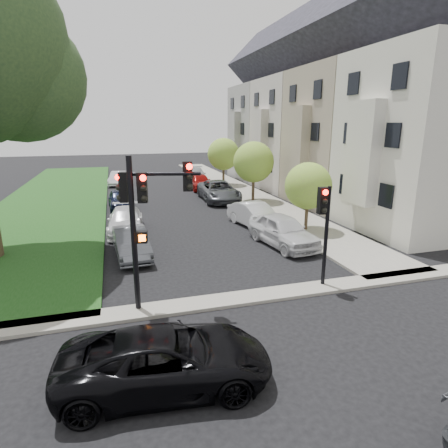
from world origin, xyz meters
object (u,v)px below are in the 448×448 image
object	(u,v)px
small_tree_c	(223,154)
car_parked_6	(126,221)
traffic_signal_secondary	(324,218)
car_parked_4	(196,176)
small_tree_a	(308,186)
car_parked_3	(200,182)
car_parked_7	(120,199)
car_parked_5	(131,243)
traffic_signal_main	(145,206)
car_parked_1	(255,215)
car_cross_near	(166,359)
car_parked_9	(119,178)
small_tree_b	(254,162)
car_parked_0	(283,230)
car_parked_2	(219,191)

from	to	relation	value
small_tree_c	car_parked_6	distance (m)	17.68
traffic_signal_secondary	car_parked_4	xyz separation A→B (m)	(0.96, 26.88, -1.96)
car_parked_6	small_tree_a	bearing A→B (deg)	-11.41
traffic_signal_secondary	car_parked_3	world-z (taller)	traffic_signal_secondary
car_parked_7	car_parked_4	bearing A→B (deg)	51.05
car_parked_4	car_parked_5	distance (m)	22.72
traffic_signal_main	car_parked_1	distance (m)	11.63
car_cross_near	car_parked_9	bearing A→B (deg)	6.56
small_tree_b	traffic_signal_main	bearing A→B (deg)	-121.40
car_cross_near	car_parked_1	bearing A→B (deg)	-23.53
car_cross_near	car_parked_3	size ratio (longest dim) A/B	1.11
small_tree_c	traffic_signal_secondary	world-z (taller)	small_tree_c
small_tree_b	car_parked_9	size ratio (longest dim) A/B	1.16
traffic_signal_main	car_parked_0	size ratio (longest dim) A/B	1.09
traffic_signal_main	car_cross_near	world-z (taller)	traffic_signal_main
car_cross_near	car_parked_3	xyz separation A→B (m)	(6.79, 26.47, 0.07)
small_tree_b	car_parked_3	distance (m)	7.73
traffic_signal_secondary	car_parked_9	size ratio (longest dim) A/B	0.95
car_parked_2	car_parked_5	world-z (taller)	car_parked_2
car_parked_3	car_parked_7	size ratio (longest dim) A/B	1.09
small_tree_a	car_parked_9	xyz separation A→B (m)	(-10.07, 20.49, -1.97)
traffic_signal_secondary	traffic_signal_main	bearing A→B (deg)	179.63
traffic_signal_secondary	car_parked_2	xyz separation A→B (m)	(0.72, 16.95, -1.91)
small_tree_c	car_parked_1	world-z (taller)	small_tree_c
car_cross_near	car_parked_3	bearing A→B (deg)	-8.72
car_parked_1	small_tree_c	bearing A→B (deg)	69.06
small_tree_a	traffic_signal_secondary	xyz separation A→B (m)	(-3.21, -7.07, 0.06)
car_parked_0	car_parked_6	size ratio (longest dim) A/B	0.99
car_parked_9	traffic_signal_secondary	bearing A→B (deg)	-64.61
small_tree_b	car_cross_near	xyz separation A→B (m)	(-9.59, -19.68, -2.46)
car_parked_0	car_parked_9	size ratio (longest dim) A/B	1.14
car_parked_5	car_parked_7	xyz separation A→B (m)	(-0.23, 10.73, 0.02)
car_cross_near	car_parked_6	world-z (taller)	car_cross_near
car_parked_7	car_parked_9	distance (m)	11.34
car_parked_5	traffic_signal_secondary	bearing A→B (deg)	-43.56
small_tree_b	car_parked_5	distance (m)	14.50
traffic_signal_secondary	car_parked_7	distance (m)	17.77
small_tree_b	car_parked_9	bearing A→B (deg)	130.49
small_tree_a	car_parked_3	distance (m)	15.85
car_parked_9	car_parked_7	bearing A→B (deg)	-79.07
small_tree_a	traffic_signal_main	bearing A→B (deg)	-143.77
car_cross_near	car_parked_1	world-z (taller)	car_parked_1
car_parked_0	car_parked_1	world-z (taller)	car_parked_0
car_parked_7	small_tree_c	bearing A→B (deg)	35.54
car_parked_6	car_parked_9	distance (m)	17.78
car_parked_1	car_parked_4	bearing A→B (deg)	77.51
traffic_signal_main	car_parked_4	xyz separation A→B (m)	(7.35, 26.84, -2.79)
car_parked_0	car_parked_2	xyz separation A→B (m)	(-0.06, 11.93, 0.01)
traffic_signal_secondary	car_parked_5	world-z (taller)	traffic_signal_secondary
car_parked_1	car_parked_7	bearing A→B (deg)	124.23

